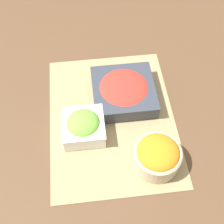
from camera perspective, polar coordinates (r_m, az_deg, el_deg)
ground_plane at (r=0.96m, az=0.00°, el=-1.14°), size 3.00×3.00×0.00m
placemat at (r=0.96m, az=0.00°, el=-1.07°), size 0.51×0.38×0.00m
tomato_bowl at (r=0.98m, az=2.13°, el=3.86°), size 0.19×0.19×0.06m
lettuce_bowl at (r=0.91m, az=-5.23°, el=-2.54°), size 0.12×0.12×0.07m
carrot_bowl at (r=0.86m, az=8.33°, el=-7.84°), size 0.13×0.13×0.08m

